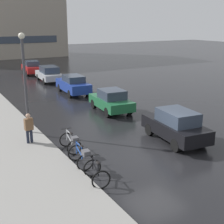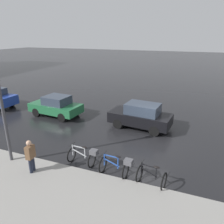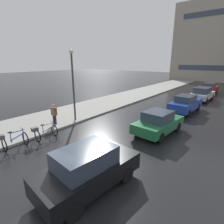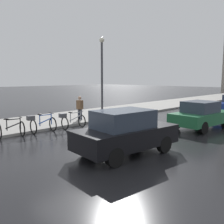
{
  "view_description": "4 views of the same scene",
  "coord_description": "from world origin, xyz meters",
  "views": [
    {
      "loc": [
        -8.23,
        -10.3,
        5.89
      ],
      "look_at": [
        -0.08,
        3.82,
        1.15
      ],
      "focal_mm": 50.0,
      "sensor_mm": 36.0,
      "label": 1
    },
    {
      "loc": [
        -10.83,
        -1.98,
        5.81
      ],
      "look_at": [
        0.66,
        2.49,
        1.36
      ],
      "focal_mm": 35.0,
      "sensor_mm": 36.0,
      "label": 2
    },
    {
      "loc": [
        6.1,
        -2.74,
        4.58
      ],
      "look_at": [
        0.08,
        5.0,
        1.69
      ],
      "focal_mm": 28.0,
      "sensor_mm": 36.0,
      "label": 3
    },
    {
      "loc": [
        7.9,
        -5.65,
        2.79
      ],
      "look_at": [
        -0.84,
        3.3,
        1.07
      ],
      "focal_mm": 40.0,
      "sensor_mm": 36.0,
      "label": 4
    }
  ],
  "objects": [
    {
      "name": "pedestrian",
      "position": [
        -4.55,
        4.17,
        0.92
      ],
      "size": [
        0.41,
        0.27,
        1.64
      ],
      "color": "#1E2333",
      "rests_on": "ground"
    },
    {
      "name": "car_green",
      "position": [
        1.96,
        7.44,
        0.76
      ],
      "size": [
        2.12,
        3.97,
        1.53
      ],
      "color": "#1E6038",
      "rests_on": "ground"
    },
    {
      "name": "ground_plane",
      "position": [
        0.0,
        0.0,
        0.0
      ],
      "size": [
        140.0,
        140.0,
        0.0
      ],
      "primitive_type": "plane",
      "color": "black"
    },
    {
      "name": "car_blue",
      "position": [
        1.86,
        13.73,
        0.8
      ],
      "size": [
        1.95,
        4.46,
        1.58
      ],
      "color": "navy",
      "rests_on": "ground"
    },
    {
      "name": "sidewalk_kerb",
      "position": [
        -6.0,
        10.0,
        0.07
      ],
      "size": [
        4.8,
        60.0,
        0.14
      ],
      "primitive_type": "cube",
      "color": "gray",
      "rests_on": "ground"
    },
    {
      "name": "car_silver",
      "position": [
        1.97,
        20.13,
        0.8
      ],
      "size": [
        2.14,
        4.48,
        1.57
      ],
      "color": "#B2B5BA",
      "rests_on": "ground"
    },
    {
      "name": "car_red",
      "position": [
        1.76,
        25.56,
        0.77
      ],
      "size": [
        1.98,
        3.98,
        1.55
      ],
      "color": "#AD1919",
      "rests_on": "ground"
    },
    {
      "name": "bicycle_second",
      "position": [
        -3.35,
        0.7,
        0.51
      ],
      "size": [
        0.81,
        1.42,
        1.0
      ],
      "color": "black",
      "rests_on": "ground"
    },
    {
      "name": "car_black",
      "position": [
        2.06,
        1.05,
        0.83
      ],
      "size": [
        2.14,
        4.08,
        1.65
      ],
      "color": "black",
      "rests_on": "ground"
    },
    {
      "name": "bicycle_third",
      "position": [
        -3.09,
        2.4,
        0.49
      ],
      "size": [
        0.79,
        1.46,
        0.97
      ],
      "color": "black",
      "rests_on": "ground"
    },
    {
      "name": "streetlamp",
      "position": [
        -4.16,
        5.75,
        3.21
      ],
      "size": [
        0.32,
        0.32,
        5.37
      ],
      "color": "#424247",
      "rests_on": "ground"
    }
  ]
}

